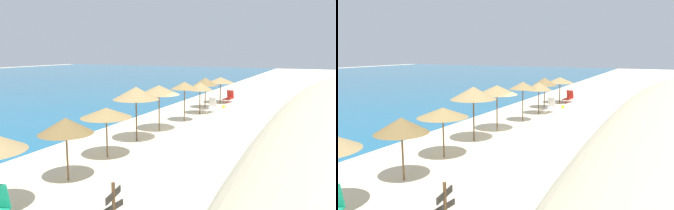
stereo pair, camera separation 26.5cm
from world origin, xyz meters
TOP-DOWN VIEW (x-y plane):
  - ground_plane at (0.00, 0.00)m, footprint 160.00×160.00m
  - beach_umbrella_1 at (-9.27, 1.72)m, footprint 2.09×2.09m
  - beach_umbrella_2 at (-6.23, 2.04)m, footprint 2.38×2.38m
  - beach_umbrella_3 at (-3.08, 2.29)m, footprint 2.54×2.54m
  - beach_umbrella_4 at (-0.36, 2.24)m, footprint 2.55×2.55m
  - beach_umbrella_5 at (2.80, 1.85)m, footprint 1.91×1.91m
  - beach_umbrella_6 at (5.98, 1.84)m, footprint 2.03×2.03m
  - beach_umbrella_7 at (8.83, 2.37)m, footprint 2.15×2.15m
  - beach_umbrella_8 at (12.10, 1.98)m, footprint 2.63×2.63m
  - lounge_chair_0 at (6.89, 1.32)m, footprint 1.72×0.97m
  - lounge_chair_2 at (13.19, 1.43)m, footprint 1.55×0.78m
  - wooden_signpost at (-12.36, -2.50)m, footprint 0.83×0.18m
  - beach_ball at (9.48, 0.89)m, footprint 0.30×0.30m

SIDE VIEW (x-z plane):
  - ground_plane at x=0.00m, z-range 0.00..0.00m
  - beach_ball at x=9.48m, z-range 0.00..0.30m
  - lounge_chair_2 at x=13.19m, z-range -0.10..1.03m
  - lounge_chair_0 at x=6.89m, z-range -0.12..1.10m
  - wooden_signpost at x=-12.36m, z-range 0.17..1.95m
  - beach_umbrella_2 at x=-6.23m, z-range 0.95..3.32m
  - beach_umbrella_1 at x=-9.27m, z-range 0.93..3.40m
  - beach_umbrella_8 at x=12.10m, z-range 0.97..3.45m
  - beach_umbrella_6 at x=5.98m, z-range 0.95..3.48m
  - beach_umbrella_7 at x=8.83m, z-range 0.99..3.65m
  - beach_umbrella_5 at x=2.80m, z-range 1.15..3.98m
  - beach_umbrella_4 at x=-0.36m, z-range 1.14..4.00m
  - beach_umbrella_3 at x=-3.08m, z-range 1.16..4.18m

